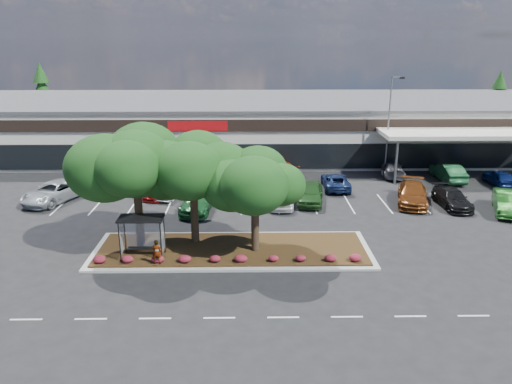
{
  "coord_description": "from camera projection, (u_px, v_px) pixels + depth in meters",
  "views": [
    {
      "loc": [
        -0.9,
        -25.87,
        13.49
      ],
      "look_at": [
        -0.37,
        8.66,
        2.6
      ],
      "focal_mm": 35.0,
      "sensor_mm": 36.0,
      "label": 1
    }
  ],
  "objects": [
    {
      "name": "conifer_north_east",
      "position": [
        497.0,
        102.0,
        69.85
      ],
      "size": [
        3.96,
        3.96,
        9.0
      ],
      "primitive_type": "cone",
      "color": "#1A3912",
      "rests_on": "ground"
    },
    {
      "name": "car_0",
      "position": [
        54.0,
        192.0,
        42.07
      ],
      "size": [
        4.9,
        6.66,
        1.68
      ],
      "primitive_type": "imported",
      "rotation": [
        0.0,
        0.0,
        -0.4
      ],
      "color": "#99A0A4",
      "rests_on": "ground"
    },
    {
      "name": "island_tree_west",
      "position": [
        137.0,
        188.0,
        31.65
      ],
      "size": [
        7.2,
        7.2,
        7.89
      ],
      "primitive_type": null,
      "color": "#1A3912",
      "rests_on": "landscape_island"
    },
    {
      "name": "person_waiting",
      "position": [
        157.0,
        252.0,
        29.96
      ],
      "size": [
        0.58,
        0.39,
        1.55
      ],
      "primitive_type": "imported",
      "rotation": [
        0.0,
        0.0,
        3.17
      ],
      "color": "#594C47",
      "rests_on": "landscape_island"
    },
    {
      "name": "car_12",
      "position": [
        241.0,
        169.0,
        49.59
      ],
      "size": [
        3.64,
        5.04,
        1.59
      ],
      "primitive_type": "imported",
      "rotation": [
        0.0,
        0.0,
        3.57
      ],
      "color": "#B5B5B5",
      "rests_on": "ground"
    },
    {
      "name": "car_13",
      "position": [
        280.0,
        168.0,
        49.89
      ],
      "size": [
        3.99,
        5.76,
        1.55
      ],
      "primitive_type": "imported",
      "rotation": [
        0.0,
        0.0,
        3.52
      ],
      "color": "maroon",
      "rests_on": "ground"
    },
    {
      "name": "retail_store",
      "position": [
        256.0,
        125.0,
        60.13
      ],
      "size": [
        80.4,
        25.2,
        6.25
      ],
      "color": "silver",
      "rests_on": "ground"
    },
    {
      "name": "island_tree_mid",
      "position": [
        193.0,
        189.0,
        32.46
      ],
      "size": [
        6.6,
        6.6,
        7.32
      ],
      "primitive_type": null,
      "color": "#1A3912",
      "rests_on": "landscape_island"
    },
    {
      "name": "car_9",
      "position": [
        141.0,
        175.0,
        47.29
      ],
      "size": [
        3.38,
        6.28,
        1.68
      ],
      "primitive_type": "imported",
      "rotation": [
        0.0,
        0.0,
        3.24
      ],
      "color": "maroon",
      "rests_on": "ground"
    },
    {
      "name": "island_tree_east",
      "position": [
        255.0,
        202.0,
        31.21
      ],
      "size": [
        5.8,
        5.8,
        6.5
      ],
      "primitive_type": null,
      "color": "#1A3912",
      "rests_on": "landscape_island"
    },
    {
      "name": "car_4",
      "position": [
        282.0,
        196.0,
        41.07
      ],
      "size": [
        2.32,
        5.01,
        1.66
      ],
      "primitive_type": "imported",
      "rotation": [
        0.0,
        0.0,
        -0.08
      ],
      "color": "white",
      "rests_on": "ground"
    },
    {
      "name": "light_pole",
      "position": [
        389.0,
        132.0,
        49.13
      ],
      "size": [
        1.39,
        0.84,
        9.81
      ],
      "rotation": [
        0.0,
        0.0,
        -0.39
      ],
      "color": "#A9A9A4",
      "rests_on": "ground"
    },
    {
      "name": "car_5",
      "position": [
        310.0,
        193.0,
        41.75
      ],
      "size": [
        2.79,
        5.3,
        1.72
      ],
      "primitive_type": "imported",
      "rotation": [
        0.0,
        0.0,
        -0.16
      ],
      "color": "#245320",
      "rests_on": "ground"
    },
    {
      "name": "car_1",
      "position": [
        160.0,
        188.0,
        43.61
      ],
      "size": [
        2.63,
        4.87,
        1.34
      ],
      "primitive_type": "imported",
      "rotation": [
        0.0,
        0.0,
        -0.17
      ],
      "color": "maroon",
      "rests_on": "ground"
    },
    {
      "name": "car_10",
      "position": [
        150.0,
        178.0,
        46.47
      ],
      "size": [
        3.39,
        5.82,
        1.58
      ],
      "primitive_type": "imported",
      "rotation": [
        0.0,
        0.0,
        2.92
      ],
      "color": "silver",
      "rests_on": "ground"
    },
    {
      "name": "car_2",
      "position": [
        171.0,
        188.0,
        43.44
      ],
      "size": [
        2.74,
        4.69,
        1.46
      ],
      "primitive_type": "imported",
      "rotation": [
        0.0,
        0.0,
        -0.29
      ],
      "color": "#B0B8BD",
      "rests_on": "ground"
    },
    {
      "name": "car_8",
      "position": [
        507.0,
        202.0,
        39.43
      ],
      "size": [
        3.54,
        5.53,
        1.72
      ],
      "primitive_type": "imported",
      "rotation": [
        0.0,
        0.0,
        -0.36
      ],
      "color": "#195417",
      "rests_on": "ground"
    },
    {
      "name": "car_7",
      "position": [
        452.0,
        198.0,
        40.8
      ],
      "size": [
        2.18,
        5.05,
        1.45
      ],
      "primitive_type": "imported",
      "rotation": [
        0.0,
        0.0,
        0.03
      ],
      "color": "black",
      "rests_on": "ground"
    },
    {
      "name": "conifer_north_west",
      "position": [
        43.0,
        98.0,
        70.67
      ],
      "size": [
        4.4,
        4.4,
        10.0
      ],
      "primitive_type": "cone",
      "color": "#1A3912",
      "rests_on": "ground"
    },
    {
      "name": "car_15",
      "position": [
        393.0,
        169.0,
        49.66
      ],
      "size": [
        2.82,
        5.23,
        1.44
      ],
      "primitive_type": "imported",
      "rotation": [
        0.0,
        0.0,
        2.97
      ],
      "color": "#515057",
      "rests_on": "ground"
    },
    {
      "name": "car_3",
      "position": [
        198.0,
        201.0,
        39.95
      ],
      "size": [
        2.89,
        5.79,
        1.62
      ],
      "primitive_type": "imported",
      "rotation": [
        0.0,
        0.0,
        -0.12
      ],
      "color": "#1B5628",
      "rests_on": "ground"
    },
    {
      "name": "car_16",
      "position": [
        448.0,
        172.0,
        48.09
      ],
      "size": [
        1.96,
        5.21,
        1.7
      ],
      "primitive_type": "imported",
      "rotation": [
        0.0,
        0.0,
        3.17
      ],
      "color": "#1B512B",
      "rests_on": "ground"
    },
    {
      "name": "shrub_row",
      "position": [
        231.0,
        258.0,
        30.37
      ],
      "size": [
        17.0,
        0.8,
        0.5
      ],
      "primitive_type": null,
      "color": "maroon",
      "rests_on": "landscape_island"
    },
    {
      "name": "lane_markings",
      "position": [
        259.0,
        217.0,
        38.68
      ],
      "size": [
        33.12,
        20.06,
        0.01
      ],
      "color": "silver",
      "rests_on": "ground"
    },
    {
      "name": "car_17",
      "position": [
        499.0,
        178.0,
        46.66
      ],
      "size": [
        1.85,
        4.36,
        1.47
      ],
      "primitive_type": "imported",
      "rotation": [
        0.0,
        0.0,
        3.12
      ],
      "color": "#0B1B55",
      "rests_on": "ground"
    },
    {
      "name": "car_6",
      "position": [
        413.0,
        194.0,
        41.54
      ],
      "size": [
        3.85,
        6.2,
        1.68
      ],
      "primitive_type": "imported",
      "rotation": [
        0.0,
        0.0,
        -0.28
      ],
      "color": "brown",
      "rests_on": "ground"
    },
    {
      "name": "car_14",
      "position": [
        335.0,
        181.0,
        45.66
      ],
      "size": [
        2.45,
        5.06,
        1.39
      ],
      "primitive_type": "imported",
      "rotation": [
        0.0,
        0.0,
        3.11
      ],
      "color": "navy",
      "rests_on": "ground"
    },
    {
      "name": "ground",
      "position": [
        265.0,
        280.0,
        28.74
      ],
      "size": [
        160.0,
        160.0,
        0.0
      ],
      "primitive_type": "plane",
      "color": "black",
      "rests_on": "ground"
    },
    {
      "name": "landscape_island",
      "position": [
        232.0,
        250.0,
        32.49
      ],
      "size": [
        18.0,
        6.0,
        0.26
      ],
      "color": "#A9A9A4",
      "rests_on": "ground"
    },
    {
      "name": "car_11",
      "position": [
        216.0,
        182.0,
        45.35
      ],
      "size": [
        3.9,
        5.49,
        1.48
      ],
      "primitive_type": "imported",
      "rotation": [
        0.0,
        0.0,
        2.74
      ],
      "color": "#8F2102",
      "rests_on": "ground"
    },
    {
      "name": "bus_shelter",
      "position": [
        142.0,
        225.0,
        30.75
      ],
      "size": [
        2.75,
        1.55,
        2.59
      ],
      "color": "black",
      "rests_on": "landscape_island"
    }
  ]
}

